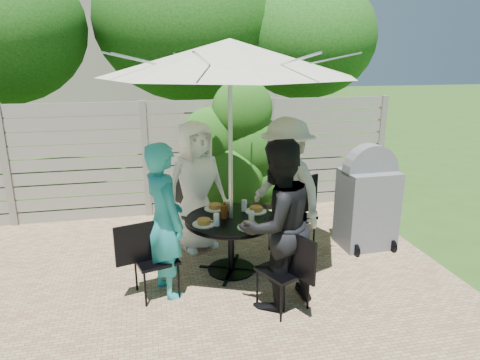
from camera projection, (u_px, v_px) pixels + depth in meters
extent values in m
plane|color=#2B4B17|center=(152.00, 326.00, 4.10)|extent=(60.00, 60.00, 0.00)
cube|color=tan|center=(152.00, 298.00, 4.57)|extent=(7.00, 6.00, 0.02)
cube|color=gray|center=(146.00, 160.00, 6.66)|extent=(8.00, 0.10, 1.85)
ellipsoid|color=#275C15|center=(236.00, 160.00, 6.81)|extent=(1.20, 0.70, 1.80)
cube|color=gray|center=(143.00, 55.00, 14.66)|extent=(10.00, 6.00, 5.00)
ellipsoid|color=#124510|center=(190.00, 20.00, 8.57)|extent=(3.80, 3.80, 3.23)
ellipsoid|color=#124510|center=(305.00, 38.00, 8.46)|extent=(2.80, 2.80, 2.38)
cylinder|color=black|center=(231.00, 219.00, 4.96)|extent=(1.37, 1.37, 0.03)
cylinder|color=black|center=(231.00, 246.00, 5.05)|extent=(0.07, 0.07, 0.67)
cylinder|color=black|center=(231.00, 270.00, 5.14)|extent=(0.56, 0.56, 0.04)
cylinder|color=silver|center=(231.00, 170.00, 4.79)|extent=(0.05, 0.05, 2.53)
cone|color=beige|center=(230.00, 58.00, 4.45)|extent=(3.59, 3.59, 0.39)
cube|color=black|center=(192.00, 211.00, 5.77)|extent=(0.62, 0.62, 0.04)
cube|color=black|center=(183.00, 188.00, 5.88)|extent=(0.22, 0.45, 0.48)
imported|color=white|center=(196.00, 186.00, 5.56)|extent=(0.99, 0.83, 1.72)
cube|color=black|center=(156.00, 260.00, 4.51)|extent=(0.51, 0.51, 0.03)
cube|color=black|center=(135.00, 244.00, 4.36)|extent=(0.41, 0.14, 0.43)
imported|color=teal|center=(165.00, 221.00, 4.46)|extent=(0.60, 0.72, 1.68)
cube|color=black|center=(283.00, 270.00, 4.27)|extent=(0.56, 0.56, 0.03)
cube|color=black|center=(299.00, 257.00, 4.05)|extent=(0.20, 0.40, 0.43)
imported|color=black|center=(277.00, 226.00, 4.25)|extent=(1.04, 0.94, 1.75)
cube|color=black|center=(292.00, 217.00, 5.53)|extent=(0.65, 0.65, 0.04)
cube|color=black|center=(305.00, 195.00, 5.61)|extent=(0.43, 0.26, 0.48)
imported|color=#BABCB7|center=(286.00, 189.00, 5.35)|extent=(1.06, 1.32, 1.79)
cylinder|color=white|center=(215.00, 209.00, 5.24)|extent=(0.26, 0.26, 0.01)
cylinder|color=#BD7A37|center=(215.00, 206.00, 5.23)|extent=(0.15, 0.15, 0.05)
cylinder|color=white|center=(204.00, 224.00, 4.76)|extent=(0.26, 0.26, 0.01)
cylinder|color=#BD7A37|center=(204.00, 221.00, 4.75)|extent=(0.15, 0.15, 0.05)
cylinder|color=white|center=(249.00, 227.00, 4.67)|extent=(0.26, 0.26, 0.01)
cylinder|color=#BD7A37|center=(249.00, 225.00, 4.66)|extent=(0.15, 0.15, 0.05)
cylinder|color=white|center=(256.00, 211.00, 5.15)|extent=(0.26, 0.26, 0.01)
cylinder|color=#BD7A37|center=(256.00, 209.00, 5.14)|extent=(0.15, 0.15, 0.05)
cylinder|color=silver|center=(216.00, 220.00, 4.71)|extent=(0.07, 0.07, 0.14)
cylinder|color=silver|center=(251.00, 217.00, 4.79)|extent=(0.07, 0.07, 0.14)
cylinder|color=silver|center=(244.00, 205.00, 5.16)|extent=(0.07, 0.07, 0.14)
cylinder|color=#59280C|center=(224.00, 211.00, 4.94)|extent=(0.09, 0.09, 0.16)
cylinder|color=#C6B293|center=(228.00, 206.00, 5.17)|extent=(0.08, 0.08, 0.12)
cube|color=slate|center=(367.00, 209.00, 5.69)|extent=(0.71, 0.55, 1.06)
cylinder|color=slate|center=(370.00, 171.00, 5.54)|extent=(0.71, 0.23, 0.70)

